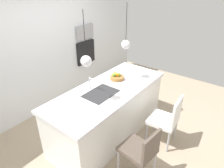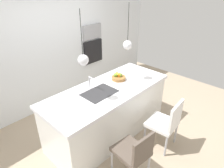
{
  "view_description": "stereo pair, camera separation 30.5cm",
  "coord_description": "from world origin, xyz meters",
  "px_view_note": "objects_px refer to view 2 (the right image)",
  "views": [
    {
      "loc": [
        -2.3,
        -1.86,
        2.63
      ],
      "look_at": [
        0.1,
        0.0,
        1.01
      ],
      "focal_mm": 32.06,
      "sensor_mm": 36.0,
      "label": 1
    },
    {
      "loc": [
        -2.11,
        -2.09,
        2.63
      ],
      "look_at": [
        0.1,
        0.0,
        1.01
      ],
      "focal_mm": 32.06,
      "sensor_mm": 36.0,
      "label": 2
    }
  ],
  "objects_px": {
    "chair_near": "(134,152)",
    "chair_middle": "(166,122)",
    "microwave": "(92,32)",
    "oven": "(93,52)",
    "fruit_bowl": "(118,77)"
  },
  "relations": [
    {
      "from": "microwave",
      "to": "chair_middle",
      "type": "xyz_separation_m",
      "value": [
        -0.65,
        -2.52,
        -0.97
      ]
    },
    {
      "from": "fruit_bowl",
      "to": "chair_near",
      "type": "height_order",
      "value": "fruit_bowl"
    },
    {
      "from": "fruit_bowl",
      "to": "oven",
      "type": "bearing_deg",
      "value": 65.22
    },
    {
      "from": "oven",
      "to": "microwave",
      "type": "bearing_deg",
      "value": 0.0
    },
    {
      "from": "microwave",
      "to": "chair_middle",
      "type": "distance_m",
      "value": 2.78
    },
    {
      "from": "oven",
      "to": "chair_middle",
      "type": "relative_size",
      "value": 0.61
    },
    {
      "from": "fruit_bowl",
      "to": "chair_middle",
      "type": "bearing_deg",
      "value": -88.16
    },
    {
      "from": "chair_near",
      "to": "chair_middle",
      "type": "xyz_separation_m",
      "value": [
        0.85,
        -0.01,
        0.03
      ]
    },
    {
      "from": "microwave",
      "to": "chair_near",
      "type": "height_order",
      "value": "microwave"
    },
    {
      "from": "chair_near",
      "to": "chair_middle",
      "type": "relative_size",
      "value": 0.92
    },
    {
      "from": "microwave",
      "to": "chair_middle",
      "type": "bearing_deg",
      "value": -104.42
    },
    {
      "from": "fruit_bowl",
      "to": "chair_middle",
      "type": "relative_size",
      "value": 0.28
    },
    {
      "from": "microwave",
      "to": "chair_near",
      "type": "bearing_deg",
      "value": -120.81
    },
    {
      "from": "oven",
      "to": "chair_middle",
      "type": "bearing_deg",
      "value": -104.42
    },
    {
      "from": "microwave",
      "to": "chair_near",
      "type": "xyz_separation_m",
      "value": [
        -1.5,
        -2.51,
        -1.0
      ]
    }
  ]
}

